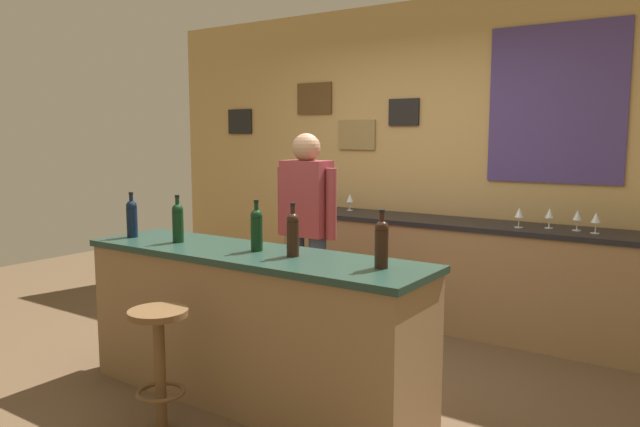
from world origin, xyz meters
name	(u,v)px	position (x,y,z in m)	size (l,w,h in m)	color
ground_plane	(292,377)	(0.00, 0.00, 0.00)	(10.00, 10.00, 0.00)	brown
back_wall	(427,156)	(0.02, 2.03, 1.42)	(6.00, 0.09, 2.80)	tan
bar_counter	(252,326)	(0.00, -0.40, 0.46)	(2.27, 0.60, 0.92)	olive
side_counter	(447,273)	(0.40, 1.65, 0.45)	(3.13, 0.56, 0.90)	olive
bartender	(306,225)	(-0.27, 0.55, 0.94)	(0.52, 0.21, 1.62)	#384766
bar_stool	(159,349)	(-0.15, -0.99, 0.46)	(0.32, 0.32, 0.68)	brown
wine_bottle_a	(132,217)	(-0.99, -0.46, 1.06)	(0.07, 0.07, 0.31)	black
wine_bottle_b	(178,221)	(-0.59, -0.43, 1.06)	(0.07, 0.07, 0.31)	black
wine_bottle_c	(257,228)	(0.02, -0.36, 1.06)	(0.07, 0.07, 0.31)	black
wine_bottle_d	(293,233)	(0.30, -0.37, 1.06)	(0.07, 0.07, 0.31)	black
wine_bottle_e	(382,242)	(0.86, -0.36, 1.06)	(0.07, 0.07, 0.31)	black
wine_glass_a	(350,199)	(-0.63, 1.75, 1.01)	(0.07, 0.07, 0.16)	silver
wine_glass_b	(519,213)	(1.00, 1.57, 1.01)	(0.07, 0.07, 0.16)	silver
wine_glass_c	(550,214)	(1.20, 1.66, 1.01)	(0.07, 0.07, 0.16)	silver
wine_glass_d	(577,216)	(1.40, 1.66, 1.01)	(0.07, 0.07, 0.16)	silver
wine_glass_e	(596,218)	(1.54, 1.60, 1.01)	(0.07, 0.07, 0.16)	silver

